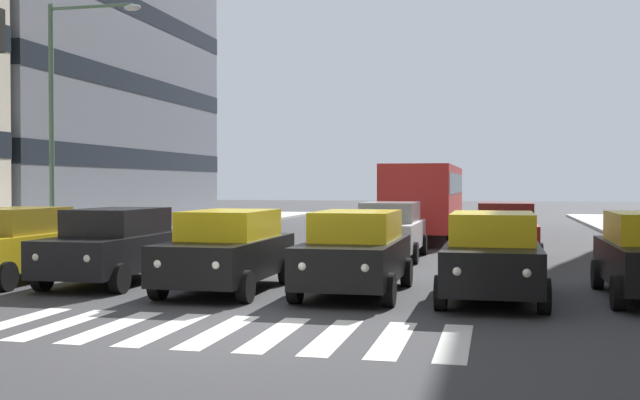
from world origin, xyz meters
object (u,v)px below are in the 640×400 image
Objects in this scene: car_1 at (492,255)px; car_3 at (228,250)px; car_row2_1 at (390,230)px; bus_behind_traffic at (426,194)px; car_2 at (356,252)px; car_row2_0 at (505,230)px; car_5 at (12,244)px; car_4 at (115,245)px; street_lamp_right at (65,101)px.

car_1 and car_3 have the same top height.
bus_behind_traffic is (-0.33, -8.61, 0.97)m from car_row2_1.
car_3 is 1.00× the size of car_row2_1.
car_3 is 0.42× the size of bus_behind_traffic.
car_2 is 1.00× the size of car_row2_0.
car_5 is at bearing 62.90° from bus_behind_traffic.
car_5 is at bearing -4.09° from car_3.
car_4 is at bearing 53.44° from car_row2_1.
bus_behind_traffic is at bearing -68.91° from car_row2_0.
car_5 is at bearing 43.41° from car_row2_1.
car_2 is 1.00× the size of car_5.
car_row2_0 is 8.72m from bus_behind_traffic.
car_4 is 2.54m from car_5.
car_5 is 7.48m from street_lamp_right.
car_5 is at bearing 35.15° from car_row2_0.
street_lamp_right reaches higher than car_5.
car_row2_1 is (3.10, -7.85, 0.00)m from car_1.
car_1 and car_2 have the same top height.
car_2 is 8.23m from car_5.
bus_behind_traffic is at bearing -109.79° from car_4.
car_4 is 0.57× the size of street_lamp_right.
car_5 is 18.08m from bus_behind_traffic.
car_row2_1 is at bearing -126.56° from car_4.
car_2 is 12.73m from street_lamp_right.
car_3 is (2.74, 0.18, 0.00)m from car_2.
bus_behind_traffic reaches higher than car_5.
car_4 is 0.42× the size of bus_behind_traffic.
car_row2_1 is 0.42× the size of bus_behind_traffic.
street_lamp_right is (10.41, 10.15, 3.04)m from bus_behind_traffic.
car_row2_1 is at bearing -171.29° from street_lamp_right.
car_2 and car_5 have the same top height.
street_lamp_right is (13.18, -6.30, 4.02)m from car_1.
car_3 is 0.57× the size of street_lamp_right.
bus_behind_traffic reaches higher than car_2.
bus_behind_traffic is 1.34× the size of street_lamp_right.
car_1 and car_row2_0 have the same top height.
car_2 is 7.69m from car_row2_1.
car_3 is at bearing 72.98° from car_row2_1.
bus_behind_traffic is at bearing -92.21° from car_row2_1.
bus_behind_traffic is (0.00, -16.29, 0.97)m from car_2.
car_3 is (5.51, 0.02, 0.00)m from car_1.
car_1 is 15.15m from street_lamp_right.
car_4 and car_5 have the same top height.
car_2 is 16.31m from bus_behind_traffic.
car_4 is 9.01m from car_row2_1.
car_row2_0 is (-5.86, -8.38, 0.00)m from car_3.
car_1 and car_5 have the same top height.
car_row2_0 is 3.49m from car_row2_1.
car_4 is 1.00× the size of car_row2_1.
car_1 is 1.00× the size of car_row2_0.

